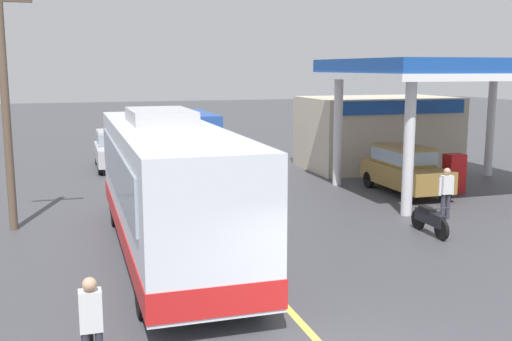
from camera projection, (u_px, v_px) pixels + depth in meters
ground at (162, 171)px, 28.11m from camera, size 120.00×120.00×0.00m
lane_divider_stripe at (181, 192)px, 23.40m from camera, size 0.16×50.00×0.01m
coach_bus_main at (168, 189)px, 15.44m from camera, size 2.60×11.04×3.69m
gas_station_roadside at (400, 117)px, 26.92m from camera, size 9.10×11.95×5.10m
car_at_pump at (405, 167)px, 23.11m from camera, size 1.70×4.20×1.82m
minibus_opposing_lane at (191, 131)px, 32.12m from camera, size 2.04×6.13×2.44m
cyclist_on_shoulder at (92, 337)px, 9.05m from camera, size 0.34×1.82×1.72m
motorcycle_parked_forecourt at (429, 219)px, 17.42m from camera, size 0.55×1.80×0.92m
pedestrian_near_pump at (446, 190)px, 19.11m from camera, size 0.55×0.22×1.66m
car_trailing_behind_bus at (114, 147)px, 28.80m from camera, size 1.70×4.20×1.82m
utility_pole_roadside at (5, 102)px, 17.37m from camera, size 1.80×0.24×7.27m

